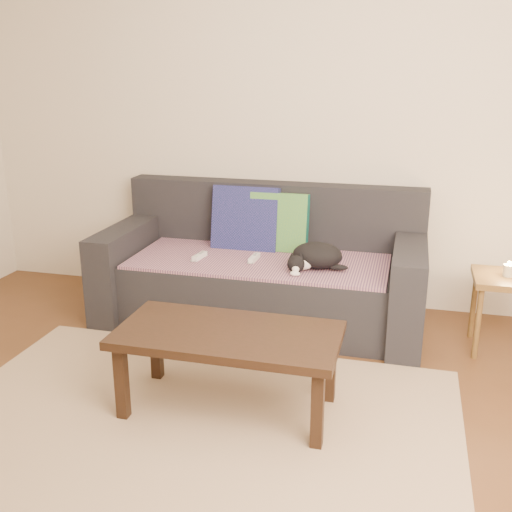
# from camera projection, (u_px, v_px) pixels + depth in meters

# --- Properties ---
(ground) EXTENTS (4.50, 4.50, 0.00)m
(ground) POSITION_uv_depth(u_px,v_px,m) (177.00, 450.00, 2.67)
(ground) COLOR brown
(ground) RESTS_ON ground
(back_wall) EXTENTS (4.50, 0.04, 2.60)m
(back_wall) POSITION_uv_depth(u_px,v_px,m) (278.00, 118.00, 4.13)
(back_wall) COLOR beige
(back_wall) RESTS_ON ground
(sofa) EXTENTS (2.10, 0.94, 0.87)m
(sofa) POSITION_uv_depth(u_px,v_px,m) (263.00, 274.00, 4.03)
(sofa) COLOR #232328
(sofa) RESTS_ON ground
(throw_blanket) EXTENTS (1.66, 0.74, 0.02)m
(throw_blanket) POSITION_uv_depth(u_px,v_px,m) (259.00, 261.00, 3.90)
(throw_blanket) COLOR #452B51
(throw_blanket) RESTS_ON sofa
(cushion_navy) EXTENTS (0.46, 0.21, 0.47)m
(cushion_navy) POSITION_uv_depth(u_px,v_px,m) (246.00, 220.00, 4.12)
(cushion_navy) COLOR #101C45
(cushion_navy) RESTS_ON throw_blanket
(cushion_green) EXTENTS (0.39, 0.16, 0.40)m
(cushion_green) POSITION_uv_depth(u_px,v_px,m) (279.00, 222.00, 4.07)
(cushion_green) COLOR #0E5D53
(cushion_green) RESTS_ON throw_blanket
(cat) EXTENTS (0.38, 0.35, 0.16)m
(cat) POSITION_uv_depth(u_px,v_px,m) (315.00, 256.00, 3.70)
(cat) COLOR black
(cat) RESTS_ON throw_blanket
(wii_remote_a) EXTENTS (0.06, 0.15, 0.03)m
(wii_remote_a) POSITION_uv_depth(u_px,v_px,m) (200.00, 256.00, 3.91)
(wii_remote_a) COLOR white
(wii_remote_a) RESTS_ON throw_blanket
(wii_remote_b) EXTENTS (0.04, 0.15, 0.03)m
(wii_remote_b) POSITION_uv_depth(u_px,v_px,m) (254.00, 258.00, 3.88)
(wii_remote_b) COLOR white
(wii_remote_b) RESTS_ON throw_blanket
(side_table) EXTENTS (0.38, 0.38, 0.47)m
(side_table) POSITION_uv_depth(u_px,v_px,m) (506.00, 290.00, 3.51)
(side_table) COLOR brown
(side_table) RESTS_ON ground
(candle) EXTENTS (0.06, 0.06, 0.09)m
(candle) POSITION_uv_depth(u_px,v_px,m) (508.00, 270.00, 3.47)
(candle) COLOR beige
(candle) RESTS_ON side_table
(rug) EXTENTS (2.50, 1.80, 0.01)m
(rug) POSITION_uv_depth(u_px,v_px,m) (189.00, 430.00, 2.80)
(rug) COLOR tan
(rug) RESTS_ON ground
(coffee_table) EXTENTS (1.07, 0.54, 0.43)m
(coffee_table) POSITION_uv_depth(u_px,v_px,m) (228.00, 341.00, 2.87)
(coffee_table) COLOR black
(coffee_table) RESTS_ON rug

